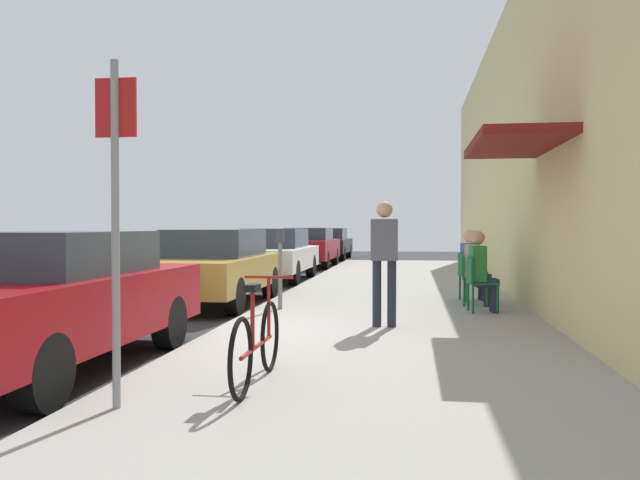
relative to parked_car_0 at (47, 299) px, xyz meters
The scene contains 18 objects.
ground_plane 2.27m from the parked_car_0, 59.19° to the left, with size 60.00×60.00×0.00m, color #2D2D30.
sidewalk_slab 5.15m from the parked_car_0, 48.93° to the left, with size 4.50×32.00×0.12m, color #9E9B93.
building_facade 7.28m from the parked_car_0, 33.75° to the left, with size 1.40×32.00×6.07m.
parked_car_0 is the anchor object (origin of this frame).
parked_car_1 5.65m from the parked_car_0, 90.00° to the left, with size 1.80×4.40×1.42m.
parked_car_2 11.16m from the parked_car_0, 90.00° to the left, with size 1.80×4.40×1.42m.
parked_car_3 17.06m from the parked_car_0, 90.00° to the left, with size 1.80×4.40×1.42m.
parked_car_4 22.59m from the parked_car_0, 90.00° to the left, with size 1.80×4.40×1.39m.
parking_meter 4.57m from the parked_car_0, 70.18° to the left, with size 0.12×0.10×1.32m.
street_sign 2.35m from the parked_car_0, 46.41° to the right, with size 0.32×0.06×2.60m.
bicycle_0 2.50m from the parked_car_0, 17.04° to the right, with size 0.46×1.71×0.90m.
cafe_chair_0 6.42m from the parked_car_0, 42.62° to the left, with size 0.48×0.48×0.87m.
seated_patron_0 6.47m from the parked_car_0, 42.30° to the left, with size 0.45×0.39×1.29m.
cafe_chair_1 7.08m from the parked_car_0, 48.07° to the left, with size 0.52×0.52×0.87m.
seated_patron_1 7.10m from the parked_car_0, 47.65° to the left, with size 0.49×0.43×1.29m.
cafe_chair_2 7.58m from the parked_car_0, 51.44° to the left, with size 0.53×0.53×0.87m.
seated_patron_2 7.63m from the parked_car_0, 51.16° to the left, with size 0.49×0.44×1.29m.
pedestrian_standing 4.26m from the parked_car_0, 38.42° to the left, with size 0.36×0.22×1.70m.
Camera 1 is at (2.59, -8.01, 1.49)m, focal length 36.51 mm.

